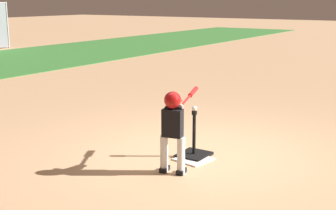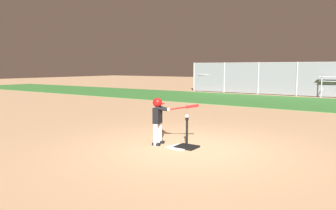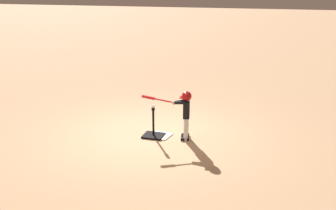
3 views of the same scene
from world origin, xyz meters
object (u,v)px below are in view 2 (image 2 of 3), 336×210
Objects in this scene: batting_tee at (187,144)px; batter_child at (159,115)px; baseball at (187,116)px; bleachers_right_center at (225,83)px.

batting_tee is 0.62× the size of batter_child.
baseball is at bearing 7.71° from batter_child.
bleachers_right_center is (-6.37, 16.04, -0.08)m from baseball.
batter_child is 14.62× the size of baseball.
baseball is 0.02× the size of bleachers_right_center.
bleachers_right_center is at bearing 111.65° from batting_tee.
batter_child is at bearing -70.60° from bleachers_right_center.
batting_tee is 0.62m from baseball.
batter_child is (-0.68, -0.09, 0.60)m from batting_tee.
baseball is 17.26m from bleachers_right_center.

